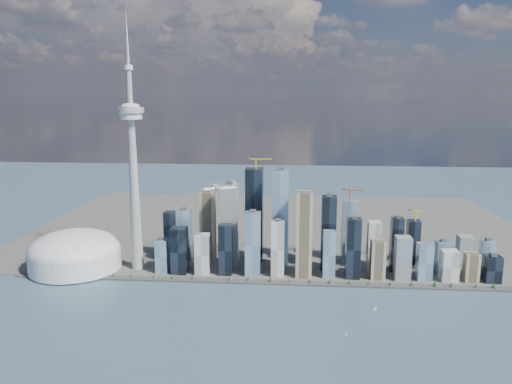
# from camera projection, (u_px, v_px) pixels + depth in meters

# --- Properties ---
(ground) EXTENTS (4000.00, 4000.00, 0.00)m
(ground) POSITION_uv_depth(u_px,v_px,m) (261.00, 342.00, 797.01)
(ground) COLOR #374C60
(ground) RESTS_ON ground
(seawall) EXTENTS (1100.00, 22.00, 4.00)m
(seawall) POSITION_uv_depth(u_px,v_px,m) (270.00, 282.00, 1041.07)
(seawall) COLOR #383838
(seawall) RESTS_ON ground
(land) EXTENTS (1400.00, 900.00, 3.00)m
(land) POSITION_uv_depth(u_px,v_px,m) (278.00, 226.00, 1481.17)
(land) COLOR #4C4C47
(land) RESTS_ON ground
(shoreline_trees) EXTENTS (960.53, 7.20, 8.80)m
(shoreline_trees) POSITION_uv_depth(u_px,v_px,m) (270.00, 279.00, 1039.75)
(shoreline_trees) COLOR #3F2D1E
(shoreline_trees) RESTS_ON seawall
(skyscraper_cluster) EXTENTS (736.00, 142.00, 243.67)m
(skyscraper_cluster) POSITION_uv_depth(u_px,v_px,m) (299.00, 238.00, 1107.05)
(skyscraper_cluster) COLOR black
(skyscraper_cluster) RESTS_ON land
(needle_tower) EXTENTS (56.00, 56.00, 550.50)m
(needle_tower) POSITION_uv_depth(u_px,v_px,m) (133.00, 166.00, 1077.59)
(needle_tower) COLOR gray
(needle_tower) RESTS_ON land
(dome_stadium) EXTENTS (200.00, 200.00, 86.00)m
(dome_stadium) POSITION_uv_depth(u_px,v_px,m) (75.00, 253.00, 1116.93)
(dome_stadium) COLOR silver
(dome_stadium) RESTS_ON land
(airplane) EXTENTS (72.82, 65.26, 18.47)m
(airplane) POSITION_uv_depth(u_px,v_px,m) (220.00, 188.00, 986.92)
(airplane) COLOR silver
(airplane) RESTS_ON ground
(sailboat_west) EXTENTS (6.72, 3.95, 9.53)m
(sailboat_west) POSITION_uv_depth(u_px,v_px,m) (346.00, 333.00, 817.88)
(sailboat_west) COLOR white
(sailboat_west) RESTS_ON ground
(sailboat_east) EXTENTS (7.82, 2.25, 10.89)m
(sailboat_east) POSITION_uv_depth(u_px,v_px,m) (375.00, 309.00, 910.94)
(sailboat_east) COLOR white
(sailboat_east) RESTS_ON ground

